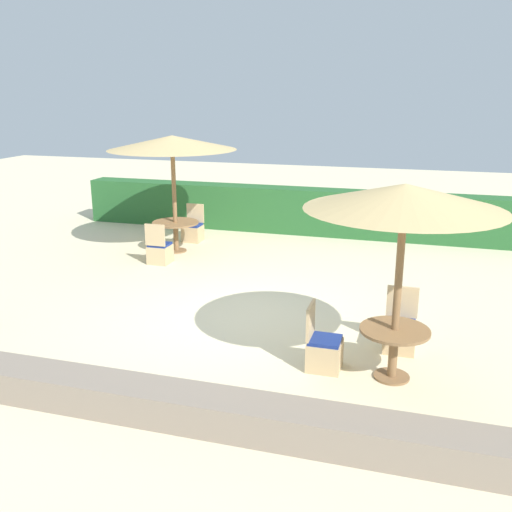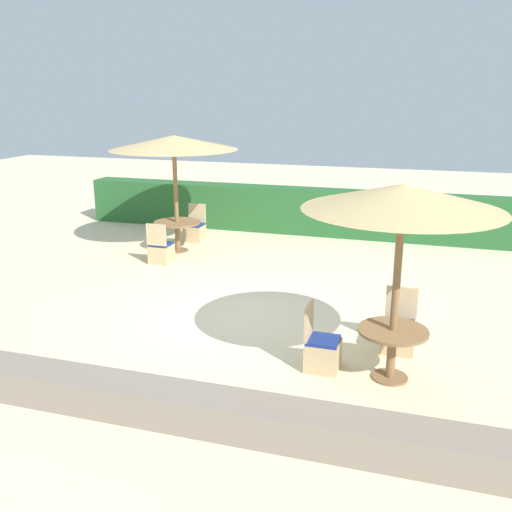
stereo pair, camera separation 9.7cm
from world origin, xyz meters
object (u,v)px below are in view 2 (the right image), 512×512
Objects in this scene: patio_chair_back_left_south at (161,251)px; patio_chair_front_right_north at (399,334)px; parasol_back_left at (174,143)px; patio_chair_front_right_west at (322,351)px; parasol_front_right at (403,198)px; round_table_front_right at (392,342)px; patio_chair_back_left_north at (195,231)px; round_table_back_left at (177,228)px.

patio_chair_back_left_south is 1.00× the size of patio_chair_front_right_north.
parasol_back_left is 3.17× the size of patio_chair_front_right_west.
patio_chair_front_right_west is (-0.98, -0.90, 0.00)m from patio_chair_front_right_north.
patio_chair_back_left_south is (0.05, -0.99, -2.30)m from parasol_back_left.
parasol_front_right is 2.38m from patio_chair_front_right_west.
patio_chair_back_left_south is 1.01× the size of round_table_front_right.
patio_chair_back_left_north is 0.35× the size of parasol_front_right.
patio_chair_front_right_west is (-0.93, 0.01, -0.27)m from round_table_front_right.
parasol_back_left is at bearing 137.31° from parasol_front_right.
patio_chair_front_right_north reaches higher than round_table_front_right.
parasol_back_left is 3.20× the size of round_table_front_right.
patio_chair_front_right_west is at bearing -48.12° from parasol_back_left.
patio_chair_back_left_south is (0.05, -0.99, -0.31)m from round_table_back_left.
round_table_back_left is 1.04m from patio_chair_back_left_south.
patio_chair_front_right_north is at bearing 86.95° from parasol_front_right.
patio_chair_back_left_north is 1.00× the size of patio_chair_front_right_west.
round_table_back_left is 1.18× the size of patio_chair_back_left_south.
patio_chair_back_left_south is at bearing 143.38° from round_table_front_right.
round_table_front_right is at bearing 86.95° from patio_chair_front_right_north.
patio_chair_back_left_north is 7.36m from patio_chair_front_right_north.
parasol_front_right is (5.30, -3.94, 2.19)m from patio_chair_back_left_south.
patio_chair_back_left_north is (0.02, 1.01, -0.31)m from round_table_back_left.
patio_chair_back_left_north is (-0.03, 2.00, 0.00)m from patio_chair_back_left_south.
parasol_front_right reaches higher than patio_chair_back_left_south.
patio_chair_front_right_west is at bearing 179.32° from parasol_front_right.
parasol_back_left reaches higher than parasol_front_right.
patio_chair_front_right_west is (4.36, -3.93, 0.00)m from patio_chair_back_left_south.
patio_chair_back_left_south and patio_chair_front_right_west have the same top height.
round_table_front_right is (5.33, -5.94, 0.27)m from patio_chair_back_left_north.
patio_chair_front_right_west reaches higher than round_table_front_right.
parasol_back_left reaches higher than round_table_back_left.
round_table_back_left is at bearing 90.00° from parasol_back_left.
round_table_front_right is (5.30, -3.94, 0.27)m from patio_chair_back_left_south.
patio_chair_back_left_north reaches higher than round_table_front_right.
patio_chair_back_left_north is at bearing 131.90° from round_table_front_right.
round_table_front_right is 0.95m from patio_chair_front_right_north.
round_table_back_left is 0.42× the size of parasol_front_right.
patio_chair_back_left_north is at bearing -43.09° from patio_chair_front_right_north.
parasol_front_right is (5.34, -4.93, -0.11)m from parasol_back_left.
patio_chair_front_right_north is at bearing -29.54° from patio_chair_back_left_south.
parasol_back_left is 1.12× the size of parasol_front_right.
patio_chair_front_right_west is at bearing 179.32° from round_table_front_right.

